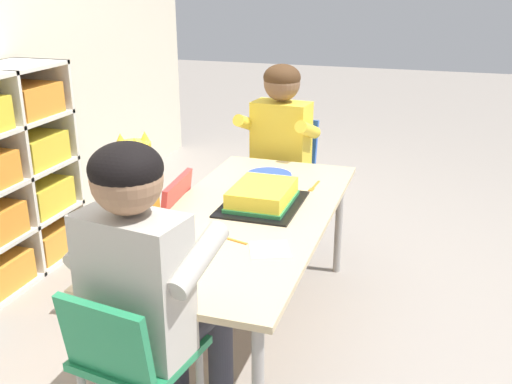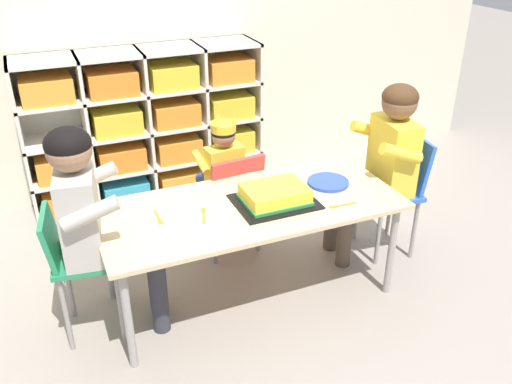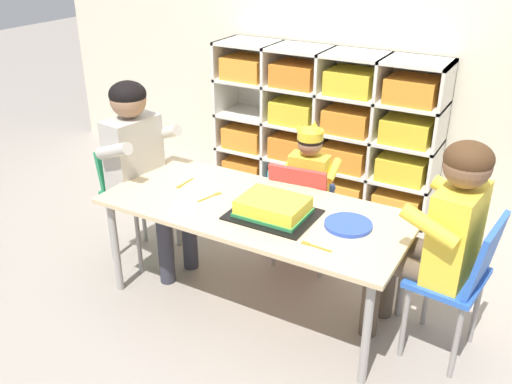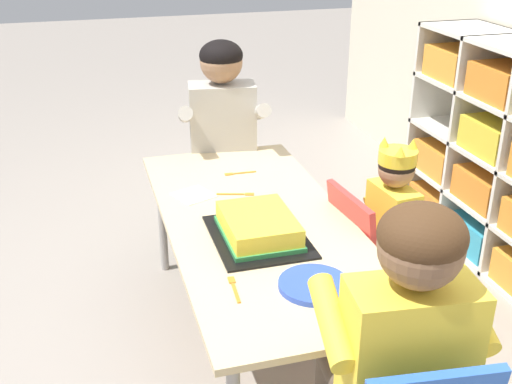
# 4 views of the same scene
# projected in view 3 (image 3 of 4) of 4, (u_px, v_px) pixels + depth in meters

# --- Properties ---
(ground) EXTENTS (16.00, 16.00, 0.00)m
(ground) POSITION_uv_depth(u_px,v_px,m) (255.00, 301.00, 2.90)
(ground) COLOR gray
(storage_cubby_shelf) EXTENTS (1.57, 0.34, 1.04)m
(storage_cubby_shelf) POSITION_uv_depth(u_px,v_px,m) (326.00, 132.00, 3.80)
(storage_cubby_shelf) COLOR silver
(storage_cubby_shelf) RESTS_ON ground
(activity_table) EXTENTS (1.48, 0.65, 0.55)m
(activity_table) POSITION_uv_depth(u_px,v_px,m) (255.00, 215.00, 2.68)
(activity_table) COLOR #D1B789
(activity_table) RESTS_ON ground
(classroom_chair_blue) EXTENTS (0.37, 0.38, 0.64)m
(classroom_chair_blue) POSITION_uv_depth(u_px,v_px,m) (303.00, 205.00, 3.05)
(classroom_chair_blue) COLOR red
(classroom_chair_blue) RESTS_ON ground
(child_with_crown) EXTENTS (0.31, 0.31, 0.82)m
(child_with_crown) POSITION_uv_depth(u_px,v_px,m) (311.00, 175.00, 3.09)
(child_with_crown) COLOR yellow
(child_with_crown) RESTS_ON ground
(classroom_chair_adult_side) EXTENTS (0.36, 0.34, 0.66)m
(classroom_chair_adult_side) POSITION_uv_depth(u_px,v_px,m) (132.00, 190.00, 3.14)
(classroom_chair_adult_side) COLOR #238451
(classroom_chair_adult_side) RESTS_ON ground
(adult_helper_seated) EXTENTS (0.45, 0.44, 1.04)m
(adult_helper_seated) POSITION_uv_depth(u_px,v_px,m) (141.00, 156.00, 2.98)
(adult_helper_seated) COLOR #B2ADA3
(adult_helper_seated) RESTS_ON ground
(classroom_chair_guest_side) EXTENTS (0.35, 0.37, 0.70)m
(classroom_chair_guest_side) POSITION_uv_depth(u_px,v_px,m) (461.00, 275.00, 2.37)
(classroom_chair_guest_side) COLOR blue
(classroom_chair_guest_side) RESTS_ON ground
(guest_at_table_side) EXTENTS (0.45, 0.43, 1.02)m
(guest_at_table_side) POSITION_uv_depth(u_px,v_px,m) (442.00, 227.00, 2.34)
(guest_at_table_side) COLOR yellow
(guest_at_table_side) RESTS_ON ground
(birthday_cake_on_tray) EXTENTS (0.39, 0.31, 0.09)m
(birthday_cake_on_tray) POSITION_uv_depth(u_px,v_px,m) (273.00, 208.00, 2.57)
(birthday_cake_on_tray) COLOR black
(birthday_cake_on_tray) RESTS_ON activity_table
(paper_plate_stack) EXTENTS (0.21, 0.21, 0.02)m
(paper_plate_stack) POSITION_uv_depth(u_px,v_px,m) (348.00, 225.00, 2.49)
(paper_plate_stack) COLOR blue
(paper_plate_stack) RESTS_ON activity_table
(paper_napkin_square) EXTENTS (0.18, 0.18, 0.00)m
(paper_napkin_square) POSITION_uv_depth(u_px,v_px,m) (184.00, 208.00, 2.65)
(paper_napkin_square) COLOR white
(paper_napkin_square) RESTS_ON activity_table
(fork_beside_plate_stack) EXTENTS (0.14, 0.02, 0.00)m
(fork_beside_plate_stack) POSITION_uv_depth(u_px,v_px,m) (315.00, 246.00, 2.34)
(fork_beside_plate_stack) COLOR orange
(fork_beside_plate_stack) RESTS_ON activity_table
(fork_near_cake_tray) EXTENTS (0.06, 0.14, 0.00)m
(fork_near_cake_tray) POSITION_uv_depth(u_px,v_px,m) (211.00, 196.00, 2.76)
(fork_near_cake_tray) COLOR orange
(fork_near_cake_tray) RESTS_ON activity_table
(fork_scattered_mid_table) EXTENTS (0.02, 0.13, 0.00)m
(fork_scattered_mid_table) POSITION_uv_depth(u_px,v_px,m) (184.00, 184.00, 2.89)
(fork_scattered_mid_table) COLOR orange
(fork_scattered_mid_table) RESTS_ON activity_table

